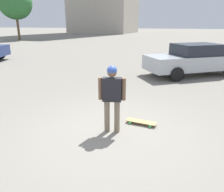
# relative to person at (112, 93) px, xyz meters

# --- Properties ---
(ground_plane) EXTENTS (220.00, 220.00, 0.00)m
(ground_plane) POSITION_rel_person_xyz_m (0.00, 0.00, -0.96)
(ground_plane) COLOR gray
(person) EXTENTS (0.30, 0.60, 1.58)m
(person) POSITION_rel_person_xyz_m (0.00, 0.00, 0.00)
(person) COLOR #7A6B56
(person) RESTS_ON ground_plane
(skateboard) EXTENTS (0.32, 0.78, 0.08)m
(skateboard) POSITION_rel_person_xyz_m (0.62, -0.57, -0.89)
(skateboard) COLOR tan
(skateboard) RESTS_ON ground_plane
(car_parked_near) EXTENTS (4.22, 4.83, 1.52)m
(car_parked_near) POSITION_rel_person_xyz_m (7.02, -1.74, -0.19)
(car_parked_near) COLOR #ADB2B7
(car_parked_near) RESTS_ON ground_plane
(tree_distant) EXTENTS (4.89, 4.89, 7.83)m
(tree_distant) POSITION_rel_person_xyz_m (23.31, 23.57, 4.41)
(tree_distant) COLOR brown
(tree_distant) RESTS_ON ground_plane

